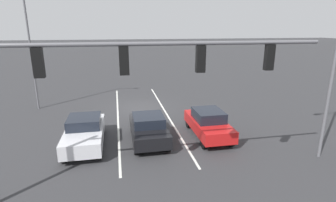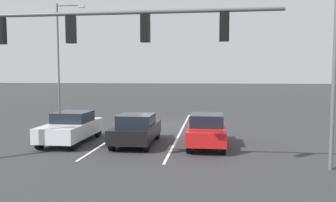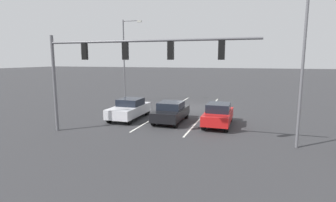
# 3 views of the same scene
# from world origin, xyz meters

# --- Properties ---
(ground_plane) EXTENTS (240.00, 240.00, 0.00)m
(ground_plane) POSITION_xyz_m (0.00, 0.00, 0.00)
(ground_plane) COLOR #333335
(lane_stripe_left_divider) EXTENTS (0.12, 15.90, 0.01)m
(lane_stripe_left_divider) POSITION_xyz_m (-1.74, 1.95, 0.01)
(lane_stripe_left_divider) COLOR silver
(lane_stripe_left_divider) RESTS_ON ground_plane
(lane_stripe_center_divider) EXTENTS (0.12, 15.90, 0.01)m
(lane_stripe_center_divider) POSITION_xyz_m (1.74, 1.95, 0.01)
(lane_stripe_center_divider) COLOR silver
(lane_stripe_center_divider) RESTS_ON ground_plane
(car_red_leftlane_front) EXTENTS (1.74, 4.18, 1.56)m
(car_red_leftlane_front) POSITION_xyz_m (-3.33, 6.40, 0.79)
(car_red_leftlane_front) COLOR red
(car_red_leftlane_front) RESTS_ON ground_plane
(car_black_midlane_front) EXTENTS (1.86, 4.02, 1.49)m
(car_black_midlane_front) POSITION_xyz_m (0.11, 6.40, 0.76)
(car_black_midlane_front) COLOR black
(car_black_midlane_front) RESTS_ON ground_plane
(car_silver_rightlane_front) EXTENTS (1.88, 4.40, 1.54)m
(car_silver_rightlane_front) POSITION_xyz_m (3.48, 6.35, 0.78)
(car_silver_rightlane_front) COLOR silver
(car_silver_rightlane_front) RESTS_ON ground_plane
(traffic_signal_gantry) EXTENTS (12.35, 0.37, 6.01)m
(traffic_signal_gantry) POSITION_xyz_m (1.93, 10.88, 4.59)
(traffic_signal_gantry) COLOR slate
(traffic_signal_gantry) RESTS_ON ground_plane
(street_lamp_right_shoulder) EXTENTS (2.17, 0.24, 8.66)m
(street_lamp_right_shoulder) POSITION_xyz_m (7.51, -1.22, 4.99)
(street_lamp_right_shoulder) COLOR slate
(street_lamp_right_shoulder) RESTS_ON ground_plane
(street_lamp_left_shoulder) EXTENTS (1.83, 0.24, 8.81)m
(street_lamp_left_shoulder) POSITION_xyz_m (-7.63, 9.84, 5.01)
(street_lamp_left_shoulder) COLOR slate
(street_lamp_left_shoulder) RESTS_ON ground_plane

